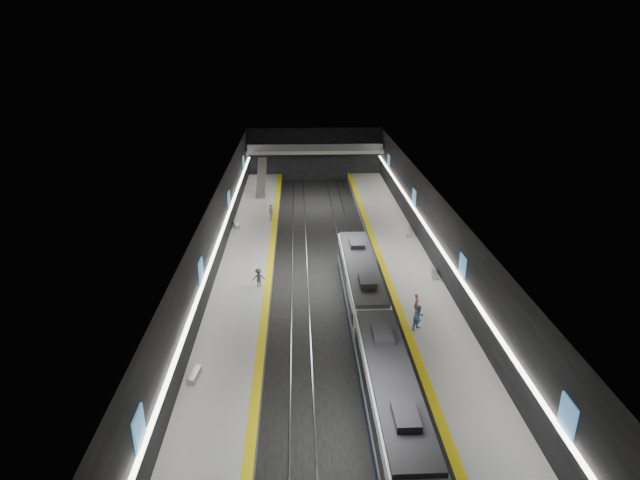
{
  "coord_description": "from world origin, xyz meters",
  "views": [
    {
      "loc": [
        -2.53,
        -44.71,
        21.58
      ],
      "look_at": [
        -0.46,
        4.34,
        2.2
      ],
      "focal_mm": 30.0,
      "sensor_mm": 36.0,
      "label": 1
    }
  ],
  "objects_px": {
    "escalator": "(261,177)",
    "passenger_right_a": "(417,303)",
    "train": "(373,330)",
    "bench_right_far": "(409,232)",
    "passenger_right_b": "(419,318)",
    "passenger_left_b": "(259,278)",
    "bench_right_near": "(434,274)",
    "passenger_left_a": "(271,212)",
    "bench_left_far": "(237,225)",
    "bench_left_near": "(194,375)"
  },
  "relations": [
    {
      "from": "passenger_right_a",
      "to": "escalator",
      "type": "bearing_deg",
      "value": 33.16
    },
    {
      "from": "escalator",
      "to": "passenger_right_a",
      "type": "xyz_separation_m",
      "value": [
        14.03,
        -34.22,
        -1.14
      ]
    },
    {
      "from": "bench_right_far",
      "to": "passenger_right_a",
      "type": "distance_m",
      "value": 17.1
    },
    {
      "from": "bench_left_near",
      "to": "passenger_right_b",
      "type": "xyz_separation_m",
      "value": [
        15.41,
        5.28,
        0.77
      ]
    },
    {
      "from": "passenger_left_a",
      "to": "bench_left_near",
      "type": "bearing_deg",
      "value": -29.72
    },
    {
      "from": "bench_right_near",
      "to": "passenger_right_a",
      "type": "height_order",
      "value": "passenger_right_a"
    },
    {
      "from": "bench_left_far",
      "to": "passenger_right_b",
      "type": "xyz_separation_m",
      "value": [
        15.62,
        -22.61,
        0.75
      ]
    },
    {
      "from": "bench_right_far",
      "to": "passenger_left_b",
      "type": "height_order",
      "value": "passenger_left_b"
    },
    {
      "from": "passenger_right_a",
      "to": "passenger_left_a",
      "type": "height_order",
      "value": "passenger_left_a"
    },
    {
      "from": "escalator",
      "to": "bench_right_far",
      "type": "relative_size",
      "value": 4.05
    },
    {
      "from": "train",
      "to": "bench_right_far",
      "type": "height_order",
      "value": "train"
    },
    {
      "from": "bench_left_near",
      "to": "passenger_left_b",
      "type": "height_order",
      "value": "passenger_left_b"
    },
    {
      "from": "escalator",
      "to": "passenger_left_b",
      "type": "distance_m",
      "value": 29.33
    },
    {
      "from": "escalator",
      "to": "passenger_right_b",
      "type": "height_order",
      "value": "escalator"
    },
    {
      "from": "bench_left_far",
      "to": "passenger_right_b",
      "type": "height_order",
      "value": "passenger_right_b"
    },
    {
      "from": "bench_right_near",
      "to": "passenger_right_b",
      "type": "relative_size",
      "value": 0.85
    },
    {
      "from": "passenger_left_b",
      "to": "bench_left_near",
      "type": "bearing_deg",
      "value": 67.23
    },
    {
      "from": "escalator",
      "to": "passenger_right_a",
      "type": "bearing_deg",
      "value": -67.7
    },
    {
      "from": "passenger_right_a",
      "to": "passenger_right_b",
      "type": "xyz_separation_m",
      "value": [
        -0.42,
        -2.61,
        0.21
      ]
    },
    {
      "from": "bench_left_near",
      "to": "passenger_left_b",
      "type": "bearing_deg",
      "value": 83.97
    },
    {
      "from": "bench_left_far",
      "to": "passenger_left_b",
      "type": "height_order",
      "value": "passenger_left_b"
    },
    {
      "from": "bench_left_far",
      "to": "passenger_left_b",
      "type": "relative_size",
      "value": 1.09
    },
    {
      "from": "train",
      "to": "bench_right_near",
      "type": "distance_m",
      "value": 13.0
    },
    {
      "from": "passenger_left_b",
      "to": "train",
      "type": "bearing_deg",
      "value": 123.43
    },
    {
      "from": "bench_left_near",
      "to": "passenger_left_b",
      "type": "relative_size",
      "value": 1.0
    },
    {
      "from": "passenger_left_a",
      "to": "bench_left_far",
      "type": "bearing_deg",
      "value": -83.22
    },
    {
      "from": "train",
      "to": "passenger_right_a",
      "type": "height_order",
      "value": "train"
    },
    {
      "from": "bench_left_far",
      "to": "escalator",
      "type": "bearing_deg",
      "value": 66.64
    },
    {
      "from": "escalator",
      "to": "passenger_left_a",
      "type": "distance_m",
      "value": 12.23
    },
    {
      "from": "bench_left_near",
      "to": "bench_right_near",
      "type": "bearing_deg",
      "value": 45.38
    },
    {
      "from": "passenger_right_b",
      "to": "bench_left_far",
      "type": "bearing_deg",
      "value": 89.87
    },
    {
      "from": "passenger_right_a",
      "to": "passenger_right_b",
      "type": "relative_size",
      "value": 0.78
    },
    {
      "from": "bench_right_near",
      "to": "bench_right_far",
      "type": "distance_m",
      "value": 10.53
    },
    {
      "from": "bench_left_far",
      "to": "passenger_right_b",
      "type": "distance_m",
      "value": 27.49
    },
    {
      "from": "bench_right_near",
      "to": "passenger_right_b",
      "type": "xyz_separation_m",
      "value": [
        -3.38,
        -8.95,
        0.77
      ]
    },
    {
      "from": "bench_left_far",
      "to": "passenger_right_a",
      "type": "bearing_deg",
      "value": -66.63
    },
    {
      "from": "passenger_right_a",
      "to": "bench_left_near",
      "type": "bearing_deg",
      "value": 127.34
    },
    {
      "from": "escalator",
      "to": "bench_left_near",
      "type": "distance_m",
      "value": 42.18
    },
    {
      "from": "train",
      "to": "bench_right_far",
      "type": "distance_m",
      "value": 22.51
    },
    {
      "from": "bench_left_near",
      "to": "bench_right_far",
      "type": "xyz_separation_m",
      "value": [
        18.6,
        24.76,
        0.04
      ]
    },
    {
      "from": "bench_left_far",
      "to": "passenger_left_b",
      "type": "distance_m",
      "value": 15.47
    },
    {
      "from": "passenger_right_a",
      "to": "passenger_left_b",
      "type": "height_order",
      "value": "passenger_left_b"
    },
    {
      "from": "bench_right_far",
      "to": "bench_left_near",
      "type": "bearing_deg",
      "value": -117.39
    },
    {
      "from": "bench_left_near",
      "to": "passenger_right_a",
      "type": "xyz_separation_m",
      "value": [
        15.83,
        7.89,
        0.56
      ]
    },
    {
      "from": "escalator",
      "to": "bench_right_far",
      "type": "height_order",
      "value": "escalator"
    },
    {
      "from": "bench_left_near",
      "to": "passenger_right_a",
      "type": "height_order",
      "value": "passenger_right_a"
    },
    {
      "from": "train",
      "to": "bench_left_near",
      "type": "bearing_deg",
      "value": -164.25
    },
    {
      "from": "passenger_left_b",
      "to": "bench_right_far",
      "type": "bearing_deg",
      "value": -150.61
    },
    {
      "from": "escalator",
      "to": "passenger_right_a",
      "type": "distance_m",
      "value": 37.0
    },
    {
      "from": "train",
      "to": "passenger_left_b",
      "type": "relative_size",
      "value": 18.04
    }
  ]
}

